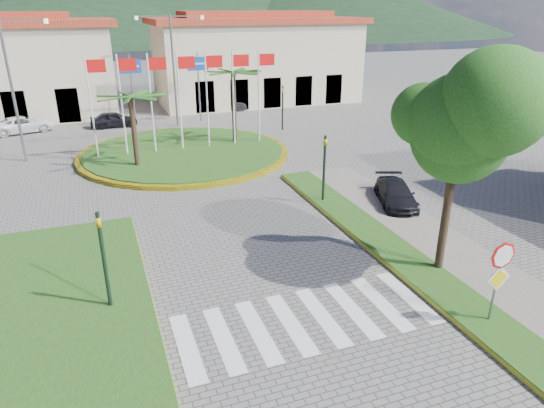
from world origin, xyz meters
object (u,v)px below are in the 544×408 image
object	(u,v)px
roundabout_island	(185,152)
deciduous_tree	(460,123)
car_side_right	(396,194)
white_van	(23,125)
car_dark_b	(226,104)
car_dark_a	(114,119)
stop_sign	(500,270)

from	to	relation	value
roundabout_island	deciduous_tree	size ratio (longest dim) A/B	1.87
car_side_right	white_van	bearing A→B (deg)	150.06
deciduous_tree	roundabout_island	bearing A→B (deg)	107.91
car_dark_b	deciduous_tree	bearing A→B (deg)	-164.35
deciduous_tree	white_van	size ratio (longest dim) A/B	1.64
white_van	car_dark_b	bearing A→B (deg)	-96.51
roundabout_island	car_dark_a	xyz separation A→B (m)	(-3.56, 9.23, 0.40)
deciduous_tree	white_van	xyz separation A→B (m)	(-15.28, 26.69, -4.60)
stop_sign	deciduous_tree	distance (m)	4.59
roundabout_island	car_side_right	world-z (taller)	roundabout_island
stop_sign	car_side_right	world-z (taller)	stop_sign
roundabout_island	car_dark_b	size ratio (longest dim) A/B	3.65
deciduous_tree	car_side_right	world-z (taller)	deciduous_tree
stop_sign	car_dark_b	xyz separation A→B (m)	(1.10, 32.30, -1.22)
car_dark_a	car_dark_b	size ratio (longest dim) A/B	0.98
stop_sign	white_van	world-z (taller)	stop_sign
roundabout_island	car_dark_b	bearing A→B (deg)	63.95
stop_sign	white_van	xyz separation A→B (m)	(-14.68, 29.73, -1.22)
roundabout_island	white_van	size ratio (longest dim) A/B	3.07
car_side_right	deciduous_tree	bearing A→B (deg)	-88.87
car_side_right	stop_sign	bearing A→B (deg)	-86.00
roundabout_island	deciduous_tree	world-z (taller)	deciduous_tree
roundabout_island	white_van	distance (m)	13.78
stop_sign	car_dark_a	xyz separation A→B (m)	(-8.46, 29.26, -1.21)
roundabout_island	car_side_right	xyz separation A→B (m)	(7.50, -11.38, 0.36)
deciduous_tree	car_dark_b	distance (m)	29.63
car_dark_a	car_dark_b	bearing A→B (deg)	-73.19
car_side_right	car_dark_a	bearing A→B (deg)	138.93
white_van	car_dark_a	distance (m)	6.24
white_van	car_dark_b	distance (m)	15.98
stop_sign	car_dark_a	size ratio (longest dim) A/B	0.78
car_dark_a	car_side_right	size ratio (longest dim) A/B	0.93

